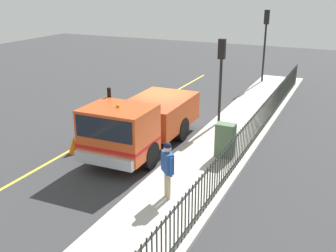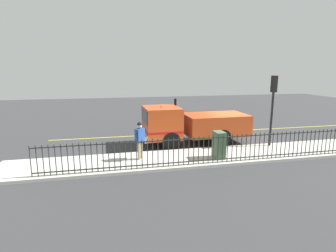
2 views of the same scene
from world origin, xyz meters
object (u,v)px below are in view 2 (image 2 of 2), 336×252
Objects in this scene: utility_cabinet at (219,145)px; work_truck at (187,123)px; traffic_light_near at (273,96)px; traffic_cone at (160,131)px; worker_standing at (140,137)px.

work_truck is at bearing -169.46° from utility_cabinet.
traffic_light_near reaches higher than traffic_cone.
traffic_light_near is at bearing -114.31° from work_truck.
traffic_light_near is 2.98× the size of utility_cabinet.
traffic_light_near is (-0.76, 7.09, 1.59)m from worker_standing.
traffic_cone is at bearing 27.17° from work_truck.
traffic_cone is at bearing 22.96° from worker_standing.
worker_standing reaches higher than traffic_cone.
traffic_cone is (-5.33, -1.74, -0.43)m from utility_cabinet.
work_truck is 2.60m from traffic_cone.
traffic_light_near is 4.29m from utility_cabinet.
worker_standing is at bearing -21.11° from traffic_cone.
work_truck reaches higher than utility_cabinet.
traffic_light_near is at bearing 111.34° from utility_cabinet.
traffic_light_near reaches higher than worker_standing.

